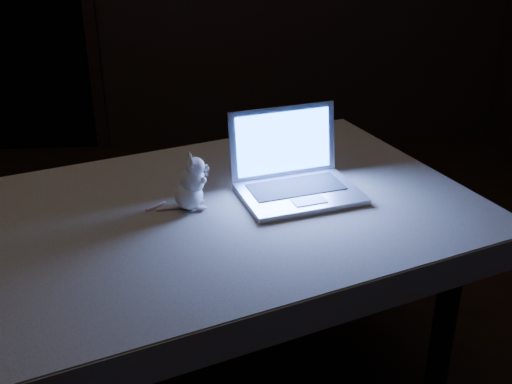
{
  "coord_description": "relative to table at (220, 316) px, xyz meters",
  "views": [
    {
      "loc": [
        0.18,
        -1.93,
        1.75
      ],
      "look_at": [
        0.31,
        -0.17,
        0.89
      ],
      "focal_mm": 45.0,
      "sensor_mm": 36.0,
      "label": 1
    }
  ],
  "objects": [
    {
      "name": "table",
      "position": [
        0.0,
        0.0,
        0.0
      ],
      "size": [
        1.77,
        1.46,
        0.81
      ],
      "primitive_type": null,
      "rotation": [
        0.0,
        0.0,
        0.37
      ],
      "color": "black",
      "rests_on": "floor"
    },
    {
      "name": "floor",
      "position": [
        -0.18,
        0.14,
        -0.41
      ],
      "size": [
        5.0,
        5.0,
        0.0
      ],
      "primitive_type": "plane",
      "color": "black",
      "rests_on": "ground"
    },
    {
      "name": "laptop",
      "position": [
        0.27,
        0.06,
        0.54
      ],
      "size": [
        0.45,
        0.42,
        0.26
      ],
      "primitive_type": null,
      "rotation": [
        0.0,
        0.0,
        0.27
      ],
      "color": "#BCBBC0",
      "rests_on": "tablecloth"
    },
    {
      "name": "tablecloth",
      "position": [
        -0.04,
        0.02,
        0.36
      ],
      "size": [
        1.92,
        1.64,
        0.11
      ],
      "primitive_type": null,
      "rotation": [
        0.0,
        0.0,
        0.41
      ],
      "color": "#BAB19E",
      "rests_on": "table"
    },
    {
      "name": "plush_mouse",
      "position": [
        -0.08,
        0.01,
        0.5
      ],
      "size": [
        0.16,
        0.16,
        0.18
      ],
      "primitive_type": null,
      "rotation": [
        0.0,
        0.0,
        0.24
      ],
      "color": "white",
      "rests_on": "tablecloth"
    }
  ]
}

